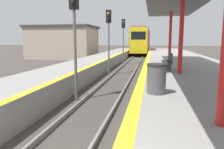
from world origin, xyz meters
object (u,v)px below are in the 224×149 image
at_px(signal_mid, 109,30).
at_px(bench, 168,61).
at_px(signal_far, 123,33).
at_px(trash_bin, 156,79).
at_px(train, 142,41).
at_px(signal_near, 74,22).

height_order(signal_mid, bench, signal_mid).
bearing_deg(signal_far, trash_bin, -79.08).
xyz_separation_m(train, signal_mid, (-1.10, -27.99, 0.88)).
distance_m(trash_bin, bench, 5.08).
relative_size(signal_near, trash_bin, 5.27).
relative_size(train, signal_mid, 5.11).
relative_size(signal_near, bench, 2.69).
bearing_deg(signal_mid, signal_near, -89.97).
bearing_deg(train, trash_bin, -86.65).
xyz_separation_m(signal_mid, signal_far, (0.12, 7.08, 0.00)).
bearing_deg(signal_far, signal_near, -90.49).
distance_m(signal_near, signal_mid, 7.08).
distance_m(signal_far, bench, 12.04).
xyz_separation_m(signal_near, signal_far, (0.12, 14.17, 0.00)).
bearing_deg(bench, train, 95.03).
bearing_deg(trash_bin, signal_far, 100.92).
relative_size(signal_far, trash_bin, 5.27).
distance_m(signal_mid, bench, 6.02).
relative_size(train, signal_near, 5.11).
height_order(signal_near, bench, signal_near).
distance_m(train, bench, 32.32).
distance_m(signal_near, bench, 5.18).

